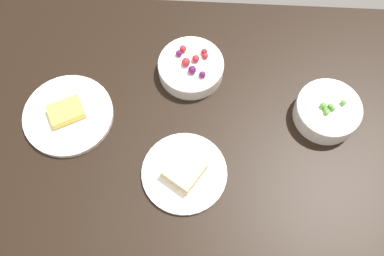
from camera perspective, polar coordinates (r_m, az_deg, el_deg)
dining_table at (r=111.81cm, az=-0.00°, el=-0.84°), size 148.24×82.26×4.00cm
bowl_peas at (r=114.12cm, az=17.16°, el=2.10°), size 16.20×16.20×6.74cm
plate_sandwich at (r=104.84cm, az=-1.00°, el=-5.76°), size 20.49×20.49×4.30cm
bowl_berries at (r=115.99cm, az=-0.14°, el=7.91°), size 17.26×17.26×6.12cm
plate_cheese at (r=115.14cm, az=-15.82°, el=1.71°), size 22.76×22.76×3.82cm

